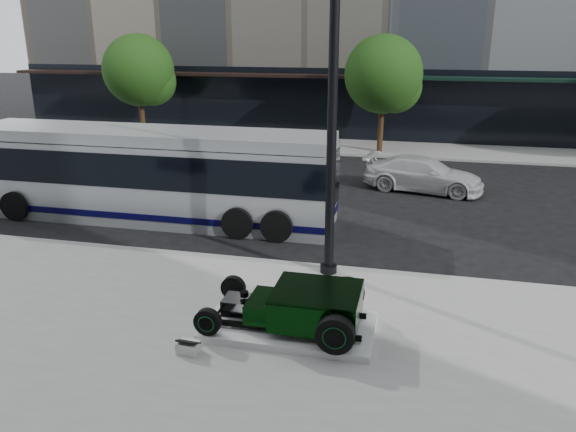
% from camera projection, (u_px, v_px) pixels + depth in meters
% --- Properties ---
extents(ground, '(120.00, 120.00, 0.00)m').
position_uv_depth(ground, '(312.00, 240.00, 16.66)').
color(ground, black).
rests_on(ground, ground).
extents(sidewalk_far, '(70.00, 4.00, 0.12)m').
position_uv_depth(sidewalk_far, '(362.00, 148.00, 29.59)').
color(sidewalk_far, gray).
rests_on(sidewalk_far, ground).
extents(street_trees, '(29.80, 3.80, 5.70)m').
position_uv_depth(street_trees, '(386.00, 77.00, 27.32)').
color(street_trees, black).
rests_on(street_trees, sidewalk_far).
extents(display_plinth, '(3.40, 1.80, 0.15)m').
position_uv_depth(display_plinth, '(290.00, 327.00, 11.36)').
color(display_plinth, silver).
rests_on(display_plinth, sidewalk_near).
extents(hot_rod, '(3.22, 2.00, 0.81)m').
position_uv_depth(hot_rod, '(306.00, 306.00, 11.13)').
color(hot_rod, black).
rests_on(hot_rod, display_plinth).
extents(info_plaque, '(0.42, 0.33, 0.31)m').
position_uv_depth(info_plaque, '(188.00, 347.00, 10.54)').
color(info_plaque, silver).
rests_on(info_plaque, sidewalk_near).
extents(lamppost, '(0.42, 0.42, 7.66)m').
position_uv_depth(lamppost, '(332.00, 132.00, 13.03)').
color(lamppost, black).
rests_on(lamppost, sidewalk_near).
extents(transit_bus, '(12.12, 2.88, 2.92)m').
position_uv_depth(transit_bus, '(150.00, 174.00, 18.26)').
color(transit_bus, '#B1B6BB').
rests_on(transit_bus, ground).
extents(white_sedan, '(4.78, 2.66, 1.31)m').
position_uv_depth(white_sedan, '(423.00, 174.00, 21.62)').
color(white_sedan, silver).
rests_on(white_sedan, ground).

